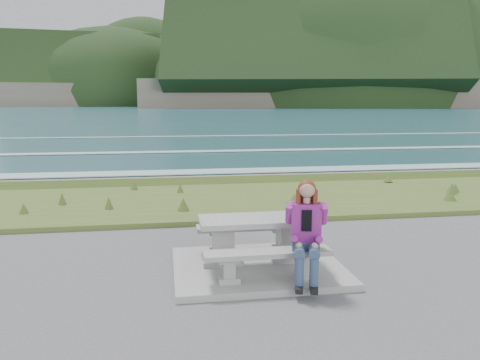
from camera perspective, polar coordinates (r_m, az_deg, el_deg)
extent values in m
cube|color=#959691|center=(7.43, 2.17, -10.59)|extent=(2.60, 2.10, 0.10)
cube|color=#959691|center=(7.32, -2.04, -10.16)|extent=(0.62, 0.12, 0.08)
cube|color=#959691|center=(7.23, -2.05, -7.96)|extent=(0.34, 0.09, 0.51)
cube|color=#959691|center=(7.14, -2.07, -5.71)|extent=(0.62, 0.12, 0.08)
cube|color=#959691|center=(7.52, 6.27, -9.67)|extent=(0.62, 0.12, 0.08)
cube|color=#959691|center=(7.43, 6.32, -7.52)|extent=(0.34, 0.09, 0.51)
cube|color=#959691|center=(7.35, 6.36, -5.33)|extent=(0.62, 0.12, 0.08)
cube|color=#959691|center=(7.21, 2.21, -4.91)|extent=(1.80, 0.75, 0.08)
cube|color=#959691|center=(6.67, -1.29, -12.18)|extent=(0.30, 0.12, 0.08)
cube|color=#959691|center=(6.62, -1.30, -10.97)|extent=(0.17, 0.09, 0.22)
cube|color=#959691|center=(6.57, -1.30, -9.74)|extent=(0.30, 0.12, 0.08)
cube|color=#959691|center=(6.89, 7.83, -11.55)|extent=(0.30, 0.12, 0.08)
cube|color=#959691|center=(6.84, 7.86, -10.37)|extent=(0.17, 0.09, 0.22)
cube|color=#959691|center=(6.79, 7.89, -9.18)|extent=(0.30, 0.12, 0.08)
cube|color=#959691|center=(6.63, 3.38, -8.88)|extent=(1.80, 0.35, 0.07)
cube|color=#959691|center=(7.98, -2.66, -8.48)|extent=(0.30, 0.12, 0.08)
cube|color=#959691|center=(7.93, -2.67, -7.45)|extent=(0.17, 0.09, 0.22)
cube|color=#959691|center=(7.89, -2.68, -6.41)|extent=(0.30, 0.12, 0.08)
cube|color=#959691|center=(8.16, 4.97, -8.09)|extent=(0.30, 0.12, 0.08)
cube|color=#959691|center=(8.12, 4.99, -7.08)|extent=(0.17, 0.09, 0.22)
cube|color=#959691|center=(8.08, 5.00, -6.06)|extent=(0.30, 0.12, 0.08)
cube|color=#959691|center=(7.95, 1.21, -5.72)|extent=(1.80, 0.35, 0.07)
cube|color=#345821|center=(12.20, -2.38, -2.78)|extent=(160.00, 4.50, 0.22)
cube|color=#65584C|center=(15.03, -3.67, -0.43)|extent=(160.00, 0.80, 2.20)
plane|color=#214F5D|center=(436.87, -8.94, 8.92)|extent=(1600.00, 1600.00, 0.00)
cube|color=white|center=(21.34, -5.16, -2.21)|extent=(220.00, 3.00, 0.06)
cube|color=white|center=(29.20, -6.23, 0.98)|extent=(220.00, 2.00, 0.06)
cube|color=white|center=(41.10, -7.07, 3.46)|extent=(220.00, 1.40, 0.06)
cube|color=white|center=(59.02, -7.70, 5.29)|extent=(220.00, 1.00, 0.06)
cube|color=#65584C|center=(361.58, 12.49, 10.12)|extent=(296.14, 193.70, 18.00)
ellipsoid|color=black|center=(361.63, 12.50, 10.59)|extent=(311.77, 210.10, 179.71)
cube|color=#65584C|center=(448.53, -14.17, 9.91)|extent=(201.55, 149.04, 18.00)
ellipsoid|color=black|center=(448.57, -14.19, 10.30)|extent=(211.86, 162.91, 116.28)
cube|color=navy|center=(6.60, 8.05, -10.24)|extent=(0.54, 0.79, 0.57)
cube|color=#8D2285|center=(6.67, 8.06, -5.07)|extent=(0.46, 0.33, 0.54)
sphere|color=tan|center=(6.55, 8.17, -1.16)|extent=(0.23, 0.23, 0.23)
sphere|color=#572813|center=(6.57, 8.16, -1.03)|extent=(0.25, 0.25, 0.25)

